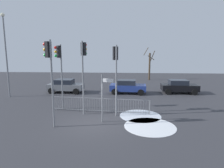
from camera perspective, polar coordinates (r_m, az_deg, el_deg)
The scene contains 14 objects.
ground_plane at distance 12.32m, azimuth -5.15°, elevation -11.58°, with size 60.00×60.00×0.00m, color #38383D.
traffic_light_foreground_left at distance 11.55m, azimuth -18.08°, elevation 5.57°, with size 0.54×0.39×5.10m.
traffic_light_rear_left at distance 13.09m, azimuth 1.04°, elevation 5.76°, with size 0.40×0.53×4.88m.
traffic_light_mid_left at distance 13.60m, azimuth -8.42°, elevation 6.65°, with size 0.38×0.54×5.17m.
traffic_light_rear_right at distance 15.10m, azimuth -15.31°, elevation 6.20°, with size 0.47×0.47×4.99m.
direction_sign_post at distance 12.01m, azimuth -2.68°, elevation -3.54°, with size 0.76×0.29×3.06m.
pedestrian_guard_railing at distance 14.31m, azimuth -3.79°, elevation -6.22°, with size 7.37×0.75×1.07m.
car_blue_trailing at distance 20.74m, azimuth 4.65°, elevation -0.72°, with size 3.89×2.11×1.47m.
car_grey_far at distance 21.76m, azimuth -13.61°, elevation -0.47°, with size 3.83×1.98×1.47m.
car_black_mid at distance 21.97m, azimuth 19.25°, elevation -0.65°, with size 3.82×1.97×1.47m.
street_lamp at distance 21.41m, azimuth -29.02°, elevation 9.35°, with size 0.36×0.36×8.04m.
bare_tree_left at distance 31.33m, azimuth 11.06°, elevation 5.53°, with size 1.81×1.73×5.16m.
snow_patch_kerb at distance 13.78m, azimuth 8.39°, elevation -9.31°, with size 2.88×2.88×0.01m, color silver.
snow_patch_island at distance 12.02m, azimuth 11.18°, elevation -12.23°, with size 3.09×3.09×0.01m, color white.
Camera 1 is at (1.87, -11.35, 4.41)m, focal length 30.83 mm.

